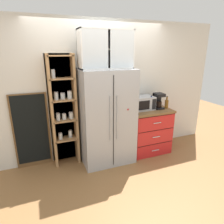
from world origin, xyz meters
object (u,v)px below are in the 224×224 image
at_px(refrigerator, 107,117).
at_px(coffee_maker, 158,101).
at_px(microwave, 142,103).
at_px(chalkboard_menu, 32,131).
at_px(mug_sage, 150,107).
at_px(bottle_amber, 167,103).
at_px(bottle_cobalt, 151,104).

relative_size(refrigerator, coffee_maker, 5.54).
xyz_separation_m(refrigerator, microwave, (0.76, 0.08, 0.17)).
bearing_deg(coffee_maker, chalkboard_menu, 173.80).
distance_m(refrigerator, chalkboard_menu, 1.33).
relative_size(microwave, chalkboard_menu, 0.33).
relative_size(coffee_maker, mug_sage, 2.83).
relative_size(refrigerator, chalkboard_menu, 1.28).
relative_size(microwave, coffee_maker, 1.42).
distance_m(mug_sage, bottle_amber, 0.36).
bearing_deg(mug_sage, refrigerator, -179.60).
bearing_deg(bottle_amber, microwave, 168.51).
bearing_deg(microwave, coffee_maker, -7.12).
relative_size(mug_sage, bottle_amber, 0.45).
bearing_deg(bottle_cobalt, mug_sage, 83.32).
relative_size(refrigerator, mug_sage, 15.64).
bearing_deg(mug_sage, chalkboard_menu, 172.50).
xyz_separation_m(microwave, bottle_cobalt, (0.15, -0.09, -0.00)).
distance_m(microwave, coffee_maker, 0.34).
bearing_deg(mug_sage, bottle_amber, -4.83).
bearing_deg(microwave, refrigerator, -174.12).
relative_size(bottle_amber, bottle_cobalt, 0.86).
bearing_deg(chalkboard_menu, coffee_maker, -6.20).
height_order(refrigerator, coffee_maker, refrigerator).
bearing_deg(bottle_amber, bottle_cobalt, 178.10).
relative_size(refrigerator, bottle_amber, 6.98).
height_order(microwave, bottle_amber, microwave).
bearing_deg(coffee_maker, mug_sage, -170.95).
height_order(mug_sage, bottle_amber, bottle_amber).
bearing_deg(refrigerator, bottle_cobalt, -0.75).
bearing_deg(mug_sage, bottle_cobalt, -96.68).
distance_m(bottle_cobalt, chalkboard_menu, 2.24).
bearing_deg(coffee_maker, bottle_cobalt, -165.82).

